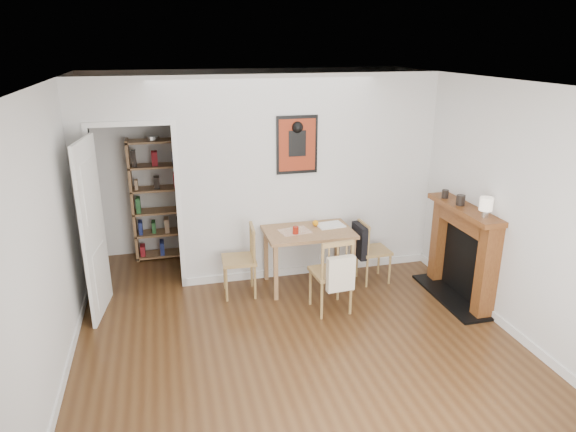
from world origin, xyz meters
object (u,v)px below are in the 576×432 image
object	(u,v)px
chair_left	(239,261)
notebook	(330,225)
chair_right	(373,250)
mantel_lamp	(486,205)
red_glass	(296,230)
orange_fruit	(315,223)
fireplace	(463,250)
ceramic_jar_a	(461,200)
ceramic_jar_b	(445,194)
dining_table	(309,237)
chair_front	(331,273)
bookshelf	(158,200)

from	to	relation	value
chair_left	notebook	distance (m)	1.24
chair_right	notebook	bearing A→B (deg)	161.32
chair_right	mantel_lamp	size ratio (longest dim) A/B	3.63
red_glass	orange_fruit	xyz separation A→B (m)	(0.32, 0.21, -0.01)
fireplace	red_glass	world-z (taller)	fireplace
ceramic_jar_a	fireplace	bearing A→B (deg)	-41.19
red_glass	ceramic_jar_b	xyz separation A→B (m)	(1.78, -0.32, 0.42)
chair_left	orange_fruit	xyz separation A→B (m)	(1.01, 0.17, 0.34)
dining_table	chair_right	bearing A→B (deg)	-5.11
chair_front	ceramic_jar_b	size ratio (longest dim) A/B	8.98
chair_right	bookshelf	world-z (taller)	bookshelf
red_glass	orange_fruit	bearing A→B (deg)	33.93
fireplace	dining_table	bearing A→B (deg)	156.12
chair_front	red_glass	bearing A→B (deg)	113.28
orange_fruit	notebook	bearing A→B (deg)	-11.81
orange_fruit	ceramic_jar_b	distance (m)	1.62
mantel_lamp	red_glass	bearing A→B (deg)	149.61
chair_front	dining_table	bearing A→B (deg)	96.23
dining_table	fireplace	xyz separation A→B (m)	(1.69, -0.75, -0.04)
bookshelf	orange_fruit	bearing A→B (deg)	-33.27
ceramic_jar_b	red_glass	bearing A→B (deg)	169.85
bookshelf	chair_right	bearing A→B (deg)	-29.32
chair_left	fireplace	xyz separation A→B (m)	(2.58, -0.72, 0.17)
bookshelf	dining_table	bearing A→B (deg)	-38.02
notebook	ceramic_jar_a	xyz separation A→B (m)	(1.31, -0.79, 0.47)
orange_fruit	chair_left	bearing A→B (deg)	-170.54
fireplace	orange_fruit	size ratio (longest dim) A/B	16.33
mantel_lamp	dining_table	bearing A→B (deg)	145.08
notebook	ceramic_jar_b	world-z (taller)	ceramic_jar_b
red_glass	mantel_lamp	xyz separation A→B (m)	(1.82, -1.07, 0.51)
chair_left	fireplace	world-z (taller)	fireplace
chair_left	bookshelf	xyz separation A→B (m)	(-0.91, 1.43, 0.41)
chair_right	orange_fruit	xyz separation A→B (m)	(-0.70, 0.21, 0.36)
fireplace	ceramic_jar_b	world-z (taller)	ceramic_jar_b
orange_fruit	notebook	size ratio (longest dim) A/B	0.23
chair_left	orange_fruit	bearing A→B (deg)	9.46
chair_right	ceramic_jar_b	world-z (taller)	ceramic_jar_b
bookshelf	ceramic_jar_b	distance (m)	3.85
dining_table	notebook	bearing A→B (deg)	17.92
bookshelf	ceramic_jar_a	size ratio (longest dim) A/B	14.26
fireplace	chair_left	bearing A→B (deg)	164.37
dining_table	orange_fruit	distance (m)	0.23
dining_table	bookshelf	bearing A→B (deg)	141.98
red_glass	notebook	xyz separation A→B (m)	(0.50, 0.17, -0.04)
ceramic_jar_a	bookshelf	bearing A→B (deg)	148.55
chair_right	ceramic_jar_b	bearing A→B (deg)	-22.65
chair_front	bookshelf	xyz separation A→B (m)	(-1.87, 2.08, 0.38)
red_glass	orange_fruit	world-z (taller)	red_glass
notebook	orange_fruit	bearing A→B (deg)	168.19
chair_left	notebook	world-z (taller)	chair_left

